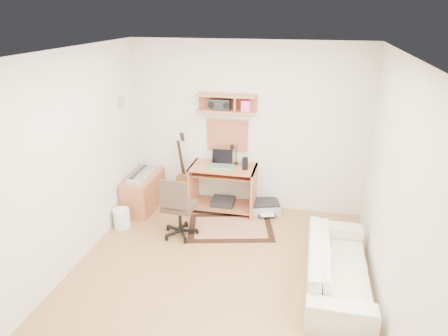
% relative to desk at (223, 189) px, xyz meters
% --- Properties ---
extents(floor, '(3.60, 4.00, 0.01)m').
position_rel_desk_xyz_m(floor, '(0.31, -1.73, -0.38)').
color(floor, '#A47544').
rests_on(floor, ground).
extents(ceiling, '(3.60, 4.00, 0.01)m').
position_rel_desk_xyz_m(ceiling, '(0.31, -1.73, 2.23)').
color(ceiling, white).
rests_on(ceiling, ground).
extents(back_wall, '(3.60, 0.01, 2.60)m').
position_rel_desk_xyz_m(back_wall, '(0.31, 0.28, 0.93)').
color(back_wall, beige).
rests_on(back_wall, ground).
extents(left_wall, '(0.01, 4.00, 2.60)m').
position_rel_desk_xyz_m(left_wall, '(-1.49, -1.73, 0.93)').
color(left_wall, beige).
rests_on(left_wall, ground).
extents(right_wall, '(0.01, 4.00, 2.60)m').
position_rel_desk_xyz_m(right_wall, '(2.12, -1.73, 0.93)').
color(right_wall, beige).
rests_on(right_wall, ground).
extents(wall_shelf, '(0.90, 0.25, 0.26)m').
position_rel_desk_xyz_m(wall_shelf, '(0.01, 0.15, 1.32)').
color(wall_shelf, '#BB6842').
rests_on(wall_shelf, back_wall).
extents(cork_board, '(0.64, 0.03, 0.49)m').
position_rel_desk_xyz_m(cork_board, '(0.01, 0.25, 0.79)').
color(cork_board, tan).
rests_on(cork_board, back_wall).
extents(wall_photo, '(0.02, 0.20, 0.15)m').
position_rel_desk_xyz_m(wall_photo, '(-1.48, -0.23, 1.34)').
color(wall_photo, '#4C8CBF').
rests_on(wall_photo, left_wall).
extents(desk, '(1.00, 0.55, 0.75)m').
position_rel_desk_xyz_m(desk, '(0.00, 0.00, 0.00)').
color(desk, '#BB6842').
rests_on(desk, floor).
extents(laptop, '(0.34, 0.34, 0.24)m').
position_rel_desk_xyz_m(laptop, '(-0.02, -0.02, 0.50)').
color(laptop, silver).
rests_on(laptop, desk).
extents(speaker, '(0.09, 0.09, 0.19)m').
position_rel_desk_xyz_m(speaker, '(0.35, -0.05, 0.47)').
color(speaker, black).
rests_on(speaker, desk).
extents(desk_lamp, '(0.11, 0.11, 0.33)m').
position_rel_desk_xyz_m(desk_lamp, '(0.18, 0.14, 0.54)').
color(desk_lamp, black).
rests_on(desk_lamp, desk).
extents(pencil_cup, '(0.07, 0.07, 0.10)m').
position_rel_desk_xyz_m(pencil_cup, '(0.30, 0.10, 0.43)').
color(pencil_cup, '#2D4C88').
rests_on(pencil_cup, desk).
extents(boombox, '(0.31, 0.14, 0.16)m').
position_rel_desk_xyz_m(boombox, '(-0.08, 0.15, 1.30)').
color(boombox, black).
rests_on(boombox, wall_shelf).
extents(rug, '(1.38, 1.08, 0.02)m').
position_rel_desk_xyz_m(rug, '(0.23, -0.53, -0.37)').
color(rug, tan).
rests_on(rug, floor).
extents(task_chair, '(0.49, 0.49, 0.92)m').
position_rel_desk_xyz_m(task_chair, '(-0.43, -0.87, 0.09)').
color(task_chair, '#372920').
rests_on(task_chair, floor).
extents(cabinet, '(0.40, 0.90, 0.55)m').
position_rel_desk_xyz_m(cabinet, '(-1.27, -0.18, -0.10)').
color(cabinet, '#BB6842').
rests_on(cabinet, floor).
extents(music_keyboard, '(0.22, 0.70, 0.06)m').
position_rel_desk_xyz_m(music_keyboard, '(-1.27, -0.18, 0.21)').
color(music_keyboard, '#B2B5BA').
rests_on(music_keyboard, cabinet).
extents(guitar, '(0.36, 0.30, 1.17)m').
position_rel_desk_xyz_m(guitar, '(-0.72, 0.13, 0.21)').
color(guitar, '#935C2D').
rests_on(guitar, floor).
extents(waste_basket, '(0.26, 0.26, 0.29)m').
position_rel_desk_xyz_m(waste_basket, '(-1.34, -0.84, -0.23)').
color(waste_basket, white).
rests_on(waste_basket, floor).
extents(printer, '(0.54, 0.47, 0.17)m').
position_rel_desk_xyz_m(printer, '(0.65, 0.08, -0.29)').
color(printer, '#A5A8AA').
rests_on(printer, floor).
extents(sofa, '(0.52, 1.77, 0.69)m').
position_rel_desk_xyz_m(sofa, '(1.69, -1.54, -0.03)').
color(sofa, beige).
rests_on(sofa, floor).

